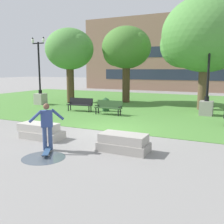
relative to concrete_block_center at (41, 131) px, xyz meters
The scene contains 16 objects.
ground_plane 3.08m from the concrete_block_center, 49.61° to the left, with size 140.00×140.00×0.00m, color gray.
grass_lawn 12.50m from the concrete_block_center, 80.85° to the left, with size 40.00×20.00×0.02m, color #4C8438.
concrete_block_center is the anchor object (origin of this frame).
concrete_block_left 3.88m from the concrete_block_center, ahead, with size 1.80×0.90×0.64m.
person_skateboarder 1.89m from the concrete_block_center, 41.33° to the right, with size 0.87×1.06×1.71m.
skateboard 2.27m from the concrete_block_center, 44.56° to the right, with size 0.70×0.98×0.14m.
puddle 2.63m from the concrete_block_center, 47.51° to the right, with size 1.44×1.44×0.01m, color #47515B.
park_bench_near_left 6.46m from the concrete_block_center, 89.65° to the left, with size 1.81×0.58×0.90m.
park_bench_far_right 7.30m from the concrete_block_center, 109.17° to the left, with size 1.84×0.68×0.90m.
lamp_post_right 10.60m from the concrete_block_center, 57.30° to the left, with size 1.32×0.80×5.03m.
lamp_post_center 11.18m from the concrete_block_center, 130.63° to the left, with size 1.32×0.80×5.44m.
tree_near_right 13.40m from the concrete_block_center, 65.73° to the left, with size 6.46×6.15×7.90m.
tree_far_right 13.05m from the concrete_block_center, 118.68° to the left, with size 4.35×4.14×6.37m.
tree_far_left 13.75m from the concrete_block_center, 96.64° to the left, with size 4.44×4.23×6.53m.
trash_bin 7.69m from the concrete_block_center, 95.87° to the left, with size 0.49×0.49×0.96m.
building_facade_distant 27.25m from the concrete_block_center, 90.14° to the left, with size 27.01×1.03×10.11m.
Camera 1 is at (5.41, -10.78, 2.90)m, focal length 42.00 mm.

